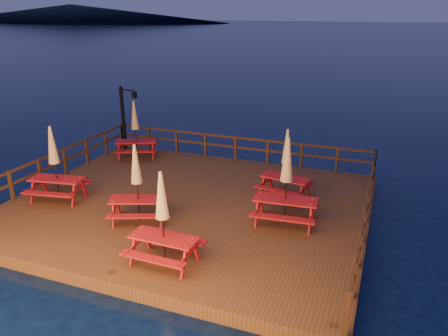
# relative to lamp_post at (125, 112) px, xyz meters

# --- Properties ---
(ground) EXTENTS (500.00, 500.00, 0.00)m
(ground) POSITION_rel_lamp_post_xyz_m (5.39, -4.55, -2.20)
(ground) COLOR black
(ground) RESTS_ON ground
(deck) EXTENTS (12.00, 10.00, 0.40)m
(deck) POSITION_rel_lamp_post_xyz_m (5.39, -4.55, -2.00)
(deck) COLOR #473017
(deck) RESTS_ON ground
(deck_piles) EXTENTS (11.44, 9.44, 1.40)m
(deck_piles) POSITION_rel_lamp_post_xyz_m (5.39, -4.55, -2.50)
(deck_piles) COLOR #3A1F12
(deck_piles) RESTS_ON ground
(railing) EXTENTS (11.80, 9.75, 1.10)m
(railing) POSITION_rel_lamp_post_xyz_m (5.39, -2.77, -1.03)
(railing) COLOR #3A1F12
(railing) RESTS_ON deck
(lamp_post) EXTENTS (0.85, 0.18, 3.00)m
(lamp_post) POSITION_rel_lamp_post_xyz_m (0.00, 0.00, 0.00)
(lamp_post) COLOR black
(lamp_post) RESTS_ON deck
(headland_left) EXTENTS (180.00, 84.00, 9.00)m
(headland_left) POSITION_rel_lamp_post_xyz_m (-154.61, 185.45, 2.30)
(headland_left) COLOR black
(headland_left) RESTS_ON ground
(picnic_table_0) EXTENTS (2.09, 1.77, 2.81)m
(picnic_table_0) POSITION_rel_lamp_post_xyz_m (8.87, -4.90, -0.34)
(picnic_table_0) COLOR maroon
(picnic_table_0) RESTS_ON deck
(picnic_table_1) EXTENTS (2.26, 2.11, 2.57)m
(picnic_table_1) POSITION_rel_lamp_post_xyz_m (1.07, -0.91, -0.46)
(picnic_table_1) COLOR maroon
(picnic_table_1) RESTS_ON deck
(picnic_table_2) EXTENTS (2.11, 1.84, 2.67)m
(picnic_table_2) POSITION_rel_lamp_post_xyz_m (0.99, -5.97, -0.41)
(picnic_table_2) COLOR maroon
(picnic_table_2) RESTS_ON deck
(picnic_table_3) EXTENTS (1.99, 1.74, 2.50)m
(picnic_table_3) POSITION_rel_lamp_post_xyz_m (8.39, -2.86, -0.49)
(picnic_table_3) COLOR maroon
(picnic_table_3) RESTS_ON deck
(picnic_table_4) EXTENTS (2.18, 2.01, 2.53)m
(picnic_table_4) POSITION_rel_lamp_post_xyz_m (4.52, -6.38, -0.48)
(picnic_table_4) COLOR maroon
(picnic_table_4) RESTS_ON deck
(picnic_table_5) EXTENTS (1.84, 1.53, 2.58)m
(picnic_table_5) POSITION_rel_lamp_post_xyz_m (6.45, -8.26, -0.45)
(picnic_table_5) COLOR maroon
(picnic_table_5) RESTS_ON deck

